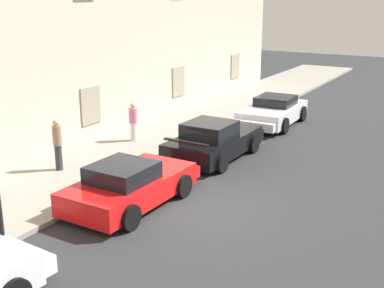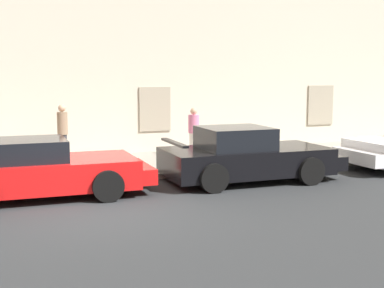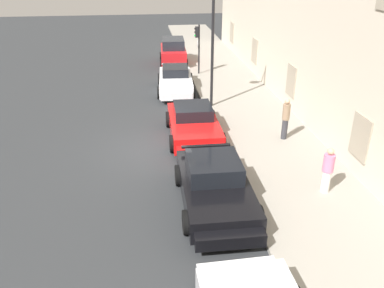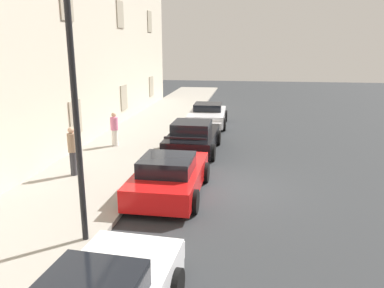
% 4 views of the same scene
% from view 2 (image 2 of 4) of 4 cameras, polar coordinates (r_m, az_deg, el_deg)
% --- Properties ---
extents(ground_plane, '(80.00, 80.00, 0.00)m').
position_cam_2_polar(ground_plane, '(11.27, -10.39, -6.92)').
color(ground_plane, '#2B2D30').
extents(sidewalk, '(60.00, 4.12, 0.14)m').
position_cam_2_polar(sidewalk, '(15.76, -13.43, -2.62)').
color(sidewalk, gray).
rests_on(sidewalk, ground).
extents(sportscar_yellow_flank, '(4.57, 2.26, 1.34)m').
position_cam_2_polar(sportscar_yellow_flank, '(12.59, -15.05, -2.74)').
color(sportscar_yellow_flank, red).
rests_on(sportscar_yellow_flank, ground).
extents(sportscar_white_middle, '(4.67, 2.30, 1.43)m').
position_cam_2_polar(sportscar_white_middle, '(14.01, 6.25, -1.39)').
color(sportscar_white_middle, black).
rests_on(sportscar_white_middle, ground).
extents(pedestrian_admiring, '(0.43, 0.43, 1.76)m').
position_cam_2_polar(pedestrian_admiring, '(16.25, -13.68, 1.19)').
color(pedestrian_admiring, '#333338').
rests_on(pedestrian_admiring, sidewalk).
extents(pedestrian_strolling, '(0.46, 0.46, 1.57)m').
position_cam_2_polar(pedestrian_strolling, '(17.21, 0.18, 1.34)').
color(pedestrian_strolling, silver).
rests_on(pedestrian_strolling, sidewalk).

